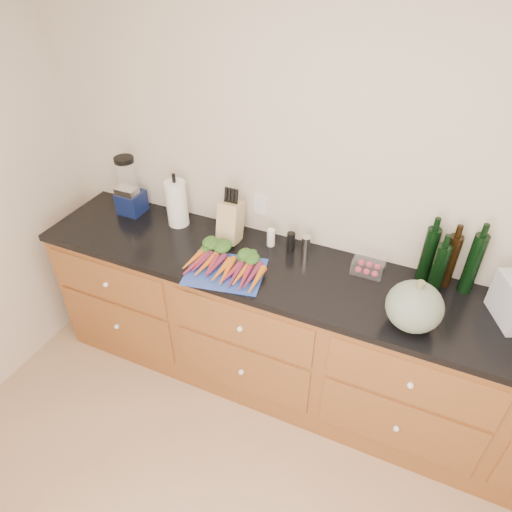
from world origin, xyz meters
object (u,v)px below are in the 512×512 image
at_px(carrots, 228,264).
at_px(paper_towel, 177,203).
at_px(tomato_box, 368,265).
at_px(knife_block, 230,222).
at_px(blender_appliance, 129,189).
at_px(cutting_board, 226,272).
at_px(squash, 414,306).

distance_m(carrots, paper_towel, 0.58).
bearing_deg(tomato_box, knife_block, -177.91).
distance_m(carrots, knife_block, 0.30).
bearing_deg(blender_appliance, cutting_board, -20.58).
distance_m(knife_block, tomato_box, 0.83).
relative_size(blender_appliance, paper_towel, 1.32).
bearing_deg(tomato_box, blender_appliance, -179.56).
height_order(squash, paper_towel, paper_towel).
bearing_deg(paper_towel, blender_appliance, -179.66).
xyz_separation_m(knife_block, tomato_box, (0.82, 0.03, -0.08)).
height_order(cutting_board, blender_appliance, blender_appliance).
relative_size(carrots, knife_block, 1.83).
relative_size(squash, blender_appliance, 0.69).
bearing_deg(knife_block, tomato_box, 2.09).
relative_size(cutting_board, squash, 1.58).
bearing_deg(squash, paper_towel, 168.04).
bearing_deg(blender_appliance, carrots, -18.49).
distance_m(cutting_board, knife_block, 0.34).
bearing_deg(squash, cutting_board, -179.60).
xyz_separation_m(cutting_board, paper_towel, (-0.50, 0.32, 0.14)).
bearing_deg(carrots, squash, -1.63).
distance_m(cutting_board, carrots, 0.05).
bearing_deg(cutting_board, blender_appliance, 159.42).
relative_size(squash, knife_block, 1.07).
bearing_deg(knife_block, paper_towel, 176.97).
height_order(knife_block, tomato_box, knife_block).
height_order(cutting_board, tomato_box, tomato_box).
bearing_deg(tomato_box, squash, -49.43).
relative_size(blender_appliance, knife_block, 1.57).
relative_size(squash, paper_towel, 0.90).
xyz_separation_m(cutting_board, blender_appliance, (-0.85, 0.32, 0.16)).
xyz_separation_m(paper_towel, tomato_box, (1.20, 0.01, -0.11)).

